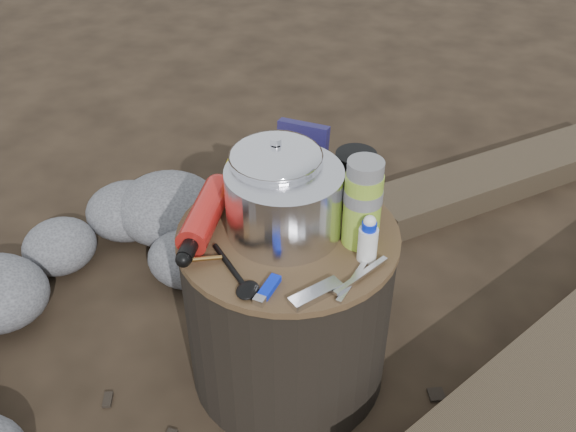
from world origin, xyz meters
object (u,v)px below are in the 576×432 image
(camping_pot, at_px, (276,182))
(stump, at_px, (288,306))
(thermos, at_px, (363,203))
(travel_mug, at_px, (355,179))
(fuel_bottle, at_px, (205,215))

(camping_pot, bearing_deg, stump, -46.16)
(thermos, height_order, travel_mug, thermos)
(stump, xyz_separation_m, fuel_bottle, (-0.17, -0.04, 0.25))
(stump, distance_m, fuel_bottle, 0.31)
(stump, distance_m, thermos, 0.35)
(fuel_bottle, bearing_deg, thermos, 2.37)
(travel_mug, bearing_deg, thermos, -70.83)
(stump, xyz_separation_m, camping_pot, (-0.04, 0.04, 0.31))
(thermos, distance_m, travel_mug, 0.14)
(stump, xyz_separation_m, thermos, (0.15, 0.02, 0.31))
(camping_pot, relative_size, thermos, 0.99)
(fuel_bottle, xyz_separation_m, travel_mug, (0.28, 0.18, 0.03))
(fuel_bottle, relative_size, travel_mug, 2.10)
(camping_pot, height_order, travel_mug, camping_pot)
(camping_pot, xyz_separation_m, fuel_bottle, (-0.13, -0.08, -0.06))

